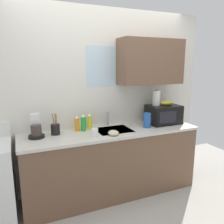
{
  "coord_description": "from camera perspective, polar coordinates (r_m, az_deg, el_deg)",
  "views": [
    {
      "loc": [
        -1.12,
        -2.64,
        1.76
      ],
      "look_at": [
        0.0,
        0.0,
        1.15
      ],
      "focal_mm": 36.32,
      "sensor_mm": 36.0,
      "label": 1
    }
  ],
  "objects": [
    {
      "name": "utensil_crock",
      "position": [
        2.9,
        -14.06,
        -4.18
      ],
      "size": [
        0.11,
        0.11,
        0.27
      ],
      "color": "black",
      "rests_on": "counter_unit"
    },
    {
      "name": "banana_bunch",
      "position": [
        3.41,
        13.62,
        2.29
      ],
      "size": [
        0.2,
        0.11,
        0.07
      ],
      "primitive_type": "ellipsoid",
      "color": "gold",
      "rests_on": "microwave"
    },
    {
      "name": "dish_soap_bottle_green",
      "position": [
        2.99,
        -7.2,
        -2.74
      ],
      "size": [
        0.07,
        0.07,
        0.22
      ],
      "color": "green",
      "rests_on": "counter_unit"
    },
    {
      "name": "cereal_canister",
      "position": [
        3.15,
        8.8,
        -2.08
      ],
      "size": [
        0.1,
        0.1,
        0.2
      ],
      "primitive_type": "cylinder",
      "color": "#2659A5",
      "rests_on": "counter_unit"
    },
    {
      "name": "dish_soap_bottle_orange",
      "position": [
        2.99,
        -8.83,
        -2.95
      ],
      "size": [
        0.06,
        0.06,
        0.21
      ],
      "color": "orange",
      "rests_on": "counter_unit"
    },
    {
      "name": "small_bowl",
      "position": [
        2.78,
        0.36,
        -5.28
      ],
      "size": [
        0.13,
        0.13,
        0.06
      ],
      "primitive_type": "ellipsoid",
      "color": "beige",
      "rests_on": "counter_unit"
    },
    {
      "name": "sink_faucet",
      "position": [
        3.2,
        -1.13,
        -1.78
      ],
      "size": [
        0.03,
        0.03,
        0.2
      ],
      "primitive_type": "cylinder",
      "color": "#B2B5BA",
      "rests_on": "counter_unit"
    },
    {
      "name": "paper_towel_roll",
      "position": [
        3.35,
        11.1,
        3.54
      ],
      "size": [
        0.11,
        0.11,
        0.22
      ],
      "primitive_type": "cylinder",
      "color": "white",
      "rests_on": "microwave"
    },
    {
      "name": "dish_soap_bottle_yellow",
      "position": [
        3.06,
        -5.66,
        -2.4
      ],
      "size": [
        0.06,
        0.06,
        0.22
      ],
      "color": "yellow",
      "rests_on": "counter_unit"
    },
    {
      "name": "counter_unit",
      "position": [
        3.15,
        0.01,
        -12.4
      ],
      "size": [
        2.35,
        0.63,
        0.9
      ],
      "color": "brown",
      "rests_on": "ground"
    },
    {
      "name": "microwave",
      "position": [
        3.41,
        12.81,
        -0.58
      ],
      "size": [
        0.46,
        0.35,
        0.27
      ],
      "color": "black",
      "rests_on": "counter_unit"
    },
    {
      "name": "mug_white",
      "position": [
        2.76,
        -4.35,
        -5.16
      ],
      "size": [
        0.08,
        0.08,
        0.09
      ],
      "primitive_type": "cylinder",
      "color": "white",
      "rests_on": "counter_unit"
    },
    {
      "name": "coffee_maker",
      "position": [
        2.85,
        -18.62,
        -3.98
      ],
      "size": [
        0.19,
        0.21,
        0.28
      ],
      "color": "black",
      "rests_on": "counter_unit"
    },
    {
      "name": "kitchen_wall_assembly",
      "position": [
        3.23,
        -0.15,
        4.81
      ],
      "size": [
        3.12,
        0.42,
        2.5
      ],
      "color": "silver",
      "rests_on": "ground"
    }
  ]
}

